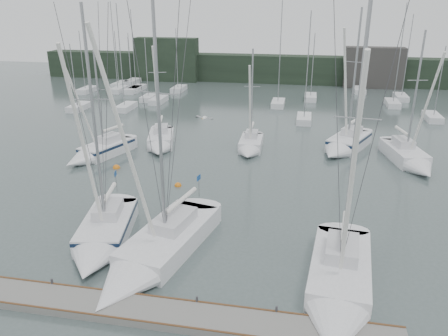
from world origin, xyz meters
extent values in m
plane|color=#485755|center=(0.00, 0.00, 0.00)|extent=(160.00, 160.00, 0.00)
cube|color=slate|center=(0.00, -5.00, 0.20)|extent=(24.00, 2.00, 0.40)
cube|color=black|center=(0.00, 62.00, 2.50)|extent=(90.00, 4.00, 5.00)
cube|color=black|center=(-20.00, 60.00, 4.00)|extent=(12.00, 3.00, 8.00)
cube|color=#393734|center=(18.00, 60.00, 3.50)|extent=(10.00, 3.00, 7.00)
cube|color=silver|center=(19.24, 45.39, 0.35)|extent=(1.80, 4.50, 0.90)
cylinder|color=gray|center=(19.24, 44.89, 7.55)|extent=(0.12, 0.12, 13.50)
cube|color=silver|center=(-25.37, 55.44, 0.35)|extent=(1.80, 4.50, 0.90)
cylinder|color=gray|center=(-25.37, 54.94, 4.96)|extent=(0.12, 0.12, 8.32)
cube|color=silver|center=(7.35, 47.45, 0.35)|extent=(1.80, 4.50, 0.90)
cylinder|color=gray|center=(7.35, 46.95, 5.44)|extent=(0.12, 0.12, 9.29)
cube|color=silver|center=(15.43, 54.85, 0.35)|extent=(1.80, 4.50, 0.90)
cylinder|color=gray|center=(15.43, 54.35, 6.77)|extent=(0.12, 0.12, 11.93)
cube|color=silver|center=(-17.38, 42.59, 0.35)|extent=(1.80, 4.50, 0.90)
cylinder|color=gray|center=(-17.38, 42.09, 5.09)|extent=(0.12, 0.12, 8.59)
cube|color=silver|center=(23.01, 37.87, 0.35)|extent=(1.80, 4.50, 0.90)
cylinder|color=gray|center=(23.01, 37.37, 5.11)|extent=(0.12, 0.12, 8.61)
cube|color=silver|center=(-18.41, 35.75, 0.35)|extent=(1.80, 4.50, 0.90)
cylinder|color=gray|center=(-18.41, 35.25, 7.53)|extent=(0.12, 0.12, 13.46)
cube|color=silver|center=(-22.07, 49.40, 0.35)|extent=(1.80, 4.50, 0.90)
cylinder|color=gray|center=(-22.07, 48.90, 7.03)|extent=(0.12, 0.12, 12.45)
cube|color=silver|center=(-24.99, 34.52, 0.35)|extent=(1.80, 4.50, 0.90)
cylinder|color=gray|center=(-24.99, 34.02, 4.97)|extent=(0.12, 0.12, 8.33)
cube|color=silver|center=(2.68, 42.19, 0.35)|extent=(1.80, 4.50, 0.90)
cylinder|color=gray|center=(2.68, 41.69, 7.72)|extent=(0.12, 0.12, 13.84)
cube|color=silver|center=(-15.38, 40.99, 0.35)|extent=(1.80, 4.50, 0.90)
cylinder|color=gray|center=(-15.38, 40.49, 7.57)|extent=(0.12, 0.12, 13.54)
cube|color=silver|center=(-14.87, 50.23, 0.35)|extent=(1.80, 4.50, 0.90)
cylinder|color=gray|center=(-14.87, 49.73, 5.55)|extent=(0.12, 0.12, 9.51)
cube|color=silver|center=(-22.28, 47.96, 0.35)|extent=(1.80, 4.50, 0.90)
cylinder|color=gray|center=(-22.28, 47.46, 4.94)|extent=(0.12, 0.12, 8.27)
cube|color=silver|center=(21.26, 50.20, 0.35)|extent=(1.80, 4.50, 0.90)
cylinder|color=gray|center=(21.26, 49.70, 6.77)|extent=(0.12, 0.12, 11.94)
cube|color=silver|center=(6.61, 33.79, 0.35)|extent=(1.80, 4.50, 0.90)
cylinder|color=gray|center=(6.61, 33.29, 7.14)|extent=(0.12, 0.12, 12.69)
cube|color=silver|center=(-24.69, 47.79, 0.35)|extent=(1.80, 4.50, 0.90)
cylinder|color=gray|center=(-24.69, 47.29, 7.61)|extent=(0.12, 0.12, 13.63)
cube|color=silver|center=(-29.88, 46.38, 0.35)|extent=(1.80, 4.50, 0.90)
cylinder|color=gray|center=(-29.88, 45.88, 5.40)|extent=(0.12, 0.12, 9.21)
cube|color=silver|center=(-26.45, 52.23, 0.35)|extent=(1.80, 4.50, 0.90)
cylinder|color=gray|center=(-26.45, 51.73, 5.22)|extent=(0.12, 0.12, 8.83)
cube|color=silver|center=(-5.66, 2.13, 0.46)|extent=(4.08, 6.60, 1.52)
cone|color=silver|center=(-4.80, -2.17, 0.46)|extent=(3.39, 3.16, 2.94)
cube|color=silver|center=(-5.76, 2.63, 1.57)|extent=(2.06, 2.73, 0.71)
cylinder|color=gray|center=(-5.57, 1.70, 7.87)|extent=(0.18, 0.18, 13.30)
cylinder|color=white|center=(-5.90, 3.34, 2.48)|extent=(0.86, 3.00, 0.28)
cube|color=#0F1E37|center=(-5.66, 2.13, 0.96)|extent=(4.10, 6.62, 0.25)
cube|color=#1A4A93|center=(-6.30, 5.34, 3.04)|extent=(0.13, 0.54, 0.36)
cube|color=silver|center=(-1.10, 1.43, 0.47)|extent=(4.90, 8.50, 1.55)
cone|color=silver|center=(-2.29, -4.15, 0.47)|extent=(3.95, 4.04, 3.32)
cube|color=silver|center=(-0.99, 1.94, 1.61)|extent=(2.45, 3.50, 0.73)
cylinder|color=gray|center=(-1.22, 0.87, 8.45)|extent=(0.19, 0.19, 14.42)
cylinder|color=white|center=(-0.77, 2.99, 2.54)|extent=(1.10, 3.88, 0.29)
cube|color=#1A4A93|center=(-0.23, 5.54, 3.11)|extent=(0.14, 0.55, 0.37)
cube|color=silver|center=(9.23, -0.10, 0.47)|extent=(3.85, 7.44, 1.58)
cone|color=silver|center=(8.72, -5.19, 0.47)|extent=(3.44, 3.36, 3.15)
cube|color=silver|center=(9.28, 0.43, 1.63)|extent=(2.01, 3.02, 0.74)
cylinder|color=gray|center=(9.18, -0.60, 8.03)|extent=(0.19, 0.19, 13.53)
cylinder|color=white|center=(9.37, 1.33, 2.58)|extent=(0.64, 3.51, 0.29)
cube|color=maroon|center=(9.60, 3.68, 3.15)|extent=(0.08, 0.57, 0.38)
cube|color=silver|center=(-12.75, 17.28, 0.45)|extent=(4.24, 6.15, 1.51)
cone|color=silver|center=(-14.08, 13.48, 0.45)|extent=(3.18, 3.11, 2.52)
cube|color=silver|center=(-12.59, 17.76, 1.56)|extent=(2.05, 2.58, 0.71)
cylinder|color=gray|center=(-12.88, 16.90, 5.79)|extent=(0.18, 0.18, 9.15)
cylinder|color=white|center=(-12.38, 18.34, 2.47)|extent=(1.17, 2.69, 0.28)
cube|color=#0F1E37|center=(-12.75, 17.28, 0.96)|extent=(4.26, 6.17, 0.25)
cube|color=silver|center=(-8.43, 21.53, 0.46)|extent=(3.76, 5.66, 1.52)
cone|color=silver|center=(-7.49, 17.94, 0.46)|extent=(3.01, 2.79, 2.53)
cube|color=silver|center=(-8.55, 22.02, 1.57)|extent=(1.87, 2.36, 0.71)
cylinder|color=gray|center=(-8.33, 21.17, 6.66)|extent=(0.18, 0.18, 10.89)
cylinder|color=white|center=(-8.69, 22.53, 2.48)|extent=(0.92, 2.53, 0.28)
cube|color=silver|center=(1.34, 21.82, 0.42)|extent=(2.37, 4.45, 1.40)
cone|color=silver|center=(1.44, 18.70, 0.42)|extent=(2.29, 1.95, 2.23)
cube|color=silver|center=(1.33, 22.29, 1.44)|extent=(1.28, 1.79, 0.65)
cylinder|color=gray|center=(1.35, 21.51, 5.68)|extent=(0.17, 0.17, 9.12)
cylinder|color=white|center=(1.32, 22.70, 2.28)|extent=(0.33, 2.15, 0.26)
cube|color=silver|center=(11.46, 24.02, 0.50)|extent=(5.06, 6.56, 1.66)
cone|color=silver|center=(9.71, 20.19, 0.50)|extent=(3.66, 3.49, 2.87)
cube|color=silver|center=(11.69, 24.53, 1.71)|extent=(2.42, 2.80, 0.77)
cylinder|color=gray|center=(11.28, 23.64, 7.67)|extent=(0.20, 0.20, 12.69)
cylinder|color=white|center=(11.95, 25.10, 2.71)|extent=(1.47, 2.75, 0.31)
cube|color=#0F1E37|center=(11.46, 24.02, 1.05)|extent=(5.08, 6.59, 0.28)
cube|color=silver|center=(16.44, 21.12, 0.48)|extent=(3.87, 6.44, 1.59)
cone|color=silver|center=(17.35, 16.92, 0.48)|extent=(3.14, 3.08, 2.65)
cube|color=silver|center=(16.33, 21.64, 1.64)|extent=(1.93, 2.66, 0.74)
cylinder|color=gray|center=(16.53, 20.70, 6.73)|extent=(0.19, 0.19, 10.93)
cylinder|color=white|center=(16.19, 22.30, 2.60)|extent=(0.91, 2.93, 0.30)
sphere|color=orange|center=(-3.40, 10.82, 0.00)|extent=(0.59, 0.59, 0.59)
sphere|color=orange|center=(-10.22, 13.76, 0.00)|extent=(0.66, 0.66, 0.66)
ellipsoid|color=white|center=(0.74, 3.47, 7.95)|extent=(0.39, 0.54, 0.22)
cube|color=gray|center=(0.45, 3.58, 7.97)|extent=(0.51, 0.31, 0.12)
cube|color=gray|center=(1.03, 3.37, 7.97)|extent=(0.51, 0.31, 0.12)
camera|label=1|loc=(6.74, -21.57, 14.61)|focal=35.00mm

